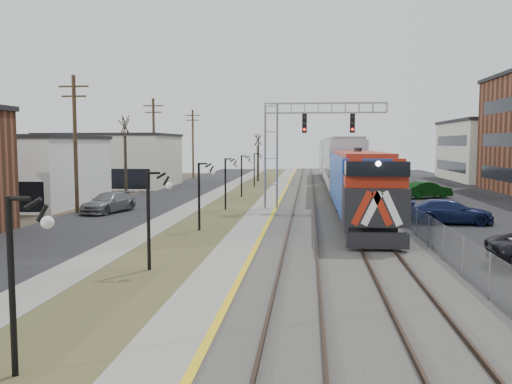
# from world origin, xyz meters

# --- Properties ---
(ground) EXTENTS (160.00, 160.00, 0.00)m
(ground) POSITION_xyz_m (0.00, 0.00, 0.00)
(ground) COLOR #473D2D
(ground) RESTS_ON ground
(street_west) EXTENTS (7.00, 120.00, 0.04)m
(street_west) POSITION_xyz_m (-11.50, 35.00, 0.02)
(street_west) COLOR black
(street_west) RESTS_ON ground
(sidewalk) EXTENTS (2.00, 120.00, 0.08)m
(sidewalk) POSITION_xyz_m (-7.00, 35.00, 0.04)
(sidewalk) COLOR gray
(sidewalk) RESTS_ON ground
(grass_median) EXTENTS (4.00, 120.00, 0.06)m
(grass_median) POSITION_xyz_m (-4.00, 35.00, 0.03)
(grass_median) COLOR #4B4E2A
(grass_median) RESTS_ON ground
(platform) EXTENTS (2.00, 120.00, 0.24)m
(platform) POSITION_xyz_m (-1.00, 35.00, 0.12)
(platform) COLOR gray
(platform) RESTS_ON ground
(ballast_bed) EXTENTS (8.00, 120.00, 0.20)m
(ballast_bed) POSITION_xyz_m (4.00, 35.00, 0.10)
(ballast_bed) COLOR #595651
(ballast_bed) RESTS_ON ground
(parking_lot) EXTENTS (16.00, 120.00, 0.04)m
(parking_lot) POSITION_xyz_m (16.00, 35.00, 0.02)
(parking_lot) COLOR black
(parking_lot) RESTS_ON ground
(platform_edge) EXTENTS (0.24, 120.00, 0.01)m
(platform_edge) POSITION_xyz_m (-0.12, 35.00, 0.24)
(platform_edge) COLOR gold
(platform_edge) RESTS_ON platform
(track_near) EXTENTS (1.58, 120.00, 0.15)m
(track_near) POSITION_xyz_m (2.00, 35.00, 0.28)
(track_near) COLOR #2D2119
(track_near) RESTS_ON ballast_bed
(track_far) EXTENTS (1.58, 120.00, 0.15)m
(track_far) POSITION_xyz_m (5.50, 35.00, 0.28)
(track_far) COLOR #2D2119
(track_far) RESTS_ON ballast_bed
(train) EXTENTS (3.00, 63.05, 5.33)m
(train) POSITION_xyz_m (5.50, 44.88, 2.88)
(train) COLOR #1542AD
(train) RESTS_ON ground
(signal_gantry) EXTENTS (9.00, 1.07, 8.15)m
(signal_gantry) POSITION_xyz_m (1.22, 27.99, 5.59)
(signal_gantry) COLOR gray
(signal_gantry) RESTS_ON ground
(lampposts) EXTENTS (0.14, 62.14, 4.00)m
(lampposts) POSITION_xyz_m (-4.00, 18.29, 2.00)
(lampposts) COLOR black
(lampposts) RESTS_ON ground
(utility_poles) EXTENTS (0.28, 80.28, 10.00)m
(utility_poles) POSITION_xyz_m (-14.50, 25.00, 5.00)
(utility_poles) COLOR #4C3823
(utility_poles) RESTS_ON ground
(fence) EXTENTS (0.04, 120.00, 1.60)m
(fence) POSITION_xyz_m (8.20, 35.00, 0.80)
(fence) COLOR gray
(fence) RESTS_ON ground
(bare_trees) EXTENTS (12.30, 42.30, 5.95)m
(bare_trees) POSITION_xyz_m (-12.66, 38.91, 2.70)
(bare_trees) COLOR #382D23
(bare_trees) RESTS_ON ground
(car_lot_d) EXTENTS (5.37, 2.36, 1.53)m
(car_lot_d) POSITION_xyz_m (11.29, 22.29, 0.77)
(car_lot_d) COLOR navy
(car_lot_d) RESTS_ON ground
(car_lot_e) EXTENTS (4.09, 2.63, 1.30)m
(car_lot_e) POSITION_xyz_m (11.08, 23.29, 0.65)
(car_lot_e) COLOR gray
(car_lot_e) RESTS_ON ground
(car_lot_f) EXTENTS (4.95, 3.41, 1.55)m
(car_lot_f) POSITION_xyz_m (13.34, 38.71, 0.77)
(car_lot_f) COLOR #0B3A10
(car_lot_f) RESTS_ON ground
(car_street_b) EXTENTS (3.31, 5.45, 1.48)m
(car_street_b) POSITION_xyz_m (-12.35, 25.60, 0.74)
(car_street_b) COLOR slate
(car_street_b) RESTS_ON ground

